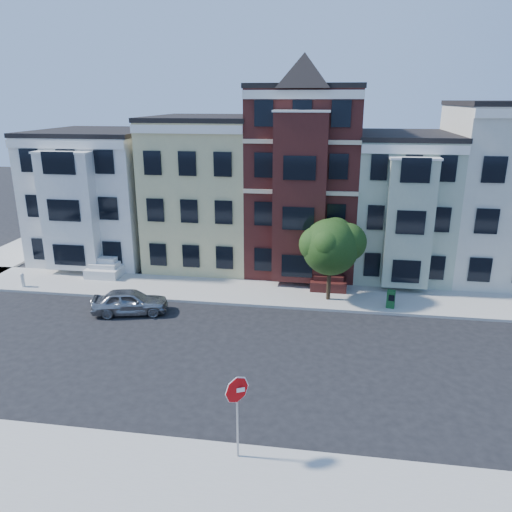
% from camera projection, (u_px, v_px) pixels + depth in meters
% --- Properties ---
extents(ground, '(120.00, 120.00, 0.00)m').
position_uv_depth(ground, '(282.00, 362.00, 22.67)').
color(ground, black).
extents(far_sidewalk, '(60.00, 4.00, 0.15)m').
position_uv_depth(far_sidewalk, '(295.00, 295.00, 30.19)').
color(far_sidewalk, '#9E9B93').
rests_on(far_sidewalk, ground).
extents(near_sidewalk, '(60.00, 4.00, 0.15)m').
position_uv_depth(near_sidewalk, '(254.00, 492.00, 15.11)').
color(near_sidewalk, '#9E9B93').
rests_on(near_sidewalk, ground).
extents(house_white, '(8.00, 9.00, 9.00)m').
position_uv_depth(house_white, '(102.00, 196.00, 37.13)').
color(house_white, silver).
rests_on(house_white, ground).
extents(house_yellow, '(7.00, 9.00, 10.00)m').
position_uv_depth(house_yellow, '(206.00, 192.00, 35.83)').
color(house_yellow, '#CBBF81').
rests_on(house_yellow, ground).
extents(house_brown, '(7.00, 9.00, 12.00)m').
position_uv_depth(house_brown, '(304.00, 181.00, 34.52)').
color(house_brown, '#3E1513').
rests_on(house_brown, ground).
extents(house_green, '(6.00, 9.00, 9.00)m').
position_uv_depth(house_green, '(399.00, 205.00, 34.03)').
color(house_green, '#9EAC92').
rests_on(house_green, ground).
extents(house_cream, '(8.00, 9.00, 11.00)m').
position_uv_depth(house_cream, '(510.00, 193.00, 32.72)').
color(house_cream, beige).
rests_on(house_cream, ground).
extents(street_tree, '(6.34, 6.34, 5.97)m').
position_uv_depth(street_tree, '(330.00, 251.00, 28.48)').
color(street_tree, '#29491B').
rests_on(street_tree, far_sidewalk).
extents(parked_car, '(4.39, 2.57, 1.40)m').
position_uv_depth(parked_car, '(130.00, 302.00, 27.60)').
color(parked_car, gray).
rests_on(parked_car, ground).
extents(newspaper_box, '(0.52, 0.48, 1.00)m').
position_uv_depth(newspaper_box, '(391.00, 299.00, 28.08)').
color(newspaper_box, '#185225').
rests_on(newspaper_box, far_sidewalk).
extents(fire_hydrant, '(0.32, 0.32, 0.71)m').
position_uv_depth(fire_hydrant, '(23.00, 281.00, 31.24)').
color(fire_hydrant, silver).
rests_on(fire_hydrant, far_sidewalk).
extents(stop_sign, '(0.89, 0.51, 3.36)m').
position_uv_depth(stop_sign, '(237.00, 412.00, 16.00)').
color(stop_sign, '#BF0004').
rests_on(stop_sign, near_sidewalk).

